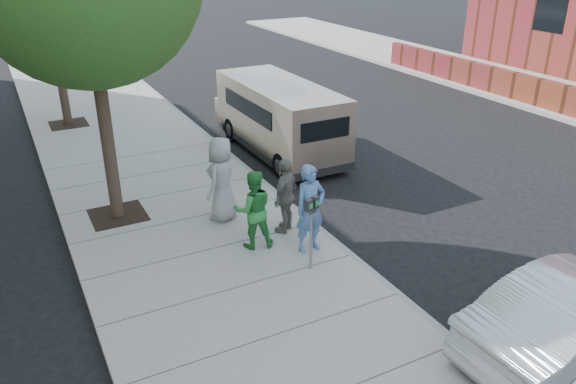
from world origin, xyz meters
The scene contains 9 objects.
ground centered at (0.00, 0.00, 0.00)m, with size 120.00×120.00×0.00m, color black.
sidewalk centered at (-1.00, 0.00, 0.07)m, with size 5.00×60.00×0.15m, color gray.
curb_face centered at (1.44, 0.00, 0.07)m, with size 0.12×60.00×0.16m, color gray.
parking_meter centered at (0.47, -1.55, 1.22)m, with size 0.32×0.20×1.47m.
van centered at (2.94, 4.74, 1.10)m, with size 1.91×5.61×2.07m.
person_officer centered at (0.80, -0.92, 1.05)m, with size 0.66×0.43×1.81m, color #4F76A9.
person_green_shirt centered at (-0.13, -0.28, 0.97)m, with size 0.80×0.62×1.64m, color #2D8A39.
person_gray_shirt centered at (-0.22, 1.17, 1.09)m, with size 0.92×0.60×1.89m, color #9E9EA1.
person_striped_polo centered at (0.74, 0.01, 0.97)m, with size 0.96×0.40×1.64m, color slate.
Camera 1 is at (-4.13, -9.42, 5.92)m, focal length 35.00 mm.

